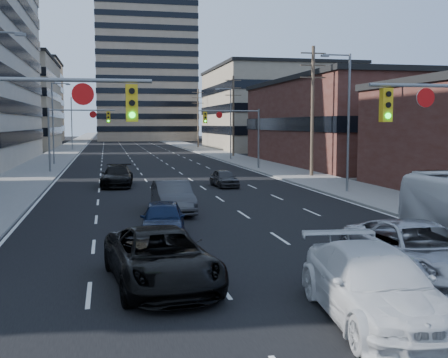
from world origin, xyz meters
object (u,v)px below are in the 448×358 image
white_van (374,286)px  silver_suv (418,251)px  sedan_blue (163,219)px  black_pickup (161,258)px

white_van → silver_suv: bearing=51.5°
white_van → silver_suv: 4.19m
white_van → sedan_blue: white_van is taller
black_pickup → silver_suv: bearing=-12.6°
silver_suv → sedan_blue: size_ratio=1.38×
black_pickup → white_van: size_ratio=0.99×
white_van → sedan_blue: size_ratio=1.33×
sedan_blue → silver_suv: bearing=-41.8°
black_pickup → silver_suv: (7.43, -0.85, 0.03)m
black_pickup → sedan_blue: 6.76m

